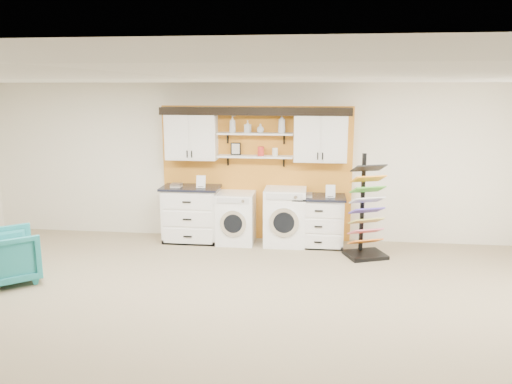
# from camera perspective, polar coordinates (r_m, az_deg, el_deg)

# --- Properties ---
(floor) EXTENTS (10.00, 10.00, 0.00)m
(floor) POSITION_cam_1_polar(r_m,az_deg,el_deg) (5.63, -4.96, -17.07)
(floor) COLOR gray
(floor) RESTS_ON ground
(ceiling) EXTENTS (10.00, 10.00, 0.00)m
(ceiling) POSITION_cam_1_polar(r_m,az_deg,el_deg) (4.93, -5.55, 12.77)
(ceiling) COLOR white
(ceiling) RESTS_ON wall_back
(wall_back) EXTENTS (10.00, 0.00, 10.00)m
(wall_back) POSITION_cam_1_polar(r_m,az_deg,el_deg) (8.97, 0.05, 3.43)
(wall_back) COLOR silver
(wall_back) RESTS_ON floor
(accent_panel) EXTENTS (3.40, 0.07, 2.40)m
(accent_panel) POSITION_cam_1_polar(r_m,az_deg,el_deg) (8.97, 0.02, 2.13)
(accent_panel) COLOR orange
(accent_panel) RESTS_ON wall_back
(upper_cabinet_left) EXTENTS (0.90, 0.35, 0.84)m
(upper_cabinet_left) POSITION_cam_1_polar(r_m,az_deg,el_deg) (8.92, -7.39, 6.39)
(upper_cabinet_left) COLOR white
(upper_cabinet_left) RESTS_ON wall_back
(upper_cabinet_right) EXTENTS (0.90, 0.35, 0.84)m
(upper_cabinet_right) POSITION_cam_1_polar(r_m,az_deg,el_deg) (8.65, 7.38, 6.22)
(upper_cabinet_right) COLOR white
(upper_cabinet_right) RESTS_ON wall_back
(shelf_lower) EXTENTS (1.32, 0.28, 0.03)m
(shelf_lower) POSITION_cam_1_polar(r_m,az_deg,el_deg) (8.76, -0.11, 4.08)
(shelf_lower) COLOR white
(shelf_lower) RESTS_ON wall_back
(shelf_upper) EXTENTS (1.32, 0.28, 0.03)m
(shelf_upper) POSITION_cam_1_polar(r_m,az_deg,el_deg) (8.71, -0.11, 6.69)
(shelf_upper) COLOR white
(shelf_upper) RESTS_ON wall_back
(crown_molding) EXTENTS (3.30, 0.41, 0.13)m
(crown_molding) POSITION_cam_1_polar(r_m,az_deg,el_deg) (8.70, -0.10, 9.31)
(crown_molding) COLOR black
(crown_molding) RESTS_ON wall_back
(picture_frame) EXTENTS (0.18, 0.02, 0.22)m
(picture_frame) POSITION_cam_1_polar(r_m,az_deg,el_deg) (8.84, -2.33, 4.96)
(picture_frame) COLOR black
(picture_frame) RESTS_ON shelf_lower
(canister_red) EXTENTS (0.11, 0.11, 0.16)m
(canister_red) POSITION_cam_1_polar(r_m,az_deg,el_deg) (8.73, 0.55, 4.69)
(canister_red) COLOR red
(canister_red) RESTS_ON shelf_lower
(canister_cream) EXTENTS (0.10, 0.10, 0.14)m
(canister_cream) POSITION_cam_1_polar(r_m,az_deg,el_deg) (8.71, 2.19, 4.60)
(canister_cream) COLOR silver
(canister_cream) RESTS_ON shelf_lower
(base_cabinet_left) EXTENTS (1.02, 0.66, 1.00)m
(base_cabinet_left) POSITION_cam_1_polar(r_m,az_deg,el_deg) (9.01, -7.39, -2.49)
(base_cabinet_left) COLOR white
(base_cabinet_left) RESTS_ON floor
(base_cabinet_right) EXTENTS (0.90, 0.66, 0.89)m
(base_cabinet_right) POSITION_cam_1_polar(r_m,az_deg,el_deg) (8.76, 7.14, -3.27)
(base_cabinet_right) COLOR white
(base_cabinet_right) RESTS_ON floor
(washer) EXTENTS (0.65, 0.71, 0.90)m
(washer) POSITION_cam_1_polar(r_m,az_deg,el_deg) (8.85, -2.28, -2.95)
(washer) COLOR white
(washer) RESTS_ON floor
(dryer) EXTENTS (0.72, 0.71, 1.00)m
(dryer) POSITION_cam_1_polar(r_m,az_deg,el_deg) (8.75, 3.35, -2.82)
(dryer) COLOR white
(dryer) RESTS_ON floor
(sample_rack) EXTENTS (0.75, 0.69, 1.68)m
(sample_rack) POSITION_cam_1_polar(r_m,az_deg,el_deg) (8.30, 12.44, -3.68)
(sample_rack) COLOR black
(sample_rack) RESTS_ON floor
(armchair) EXTENTS (1.15, 1.15, 0.75)m
(armchair) POSITION_cam_1_polar(r_m,az_deg,el_deg) (7.93, -26.60, -6.61)
(armchair) COLOR teal
(armchair) RESTS_ON floor
(soap_bottle_a) EXTENTS (0.14, 0.14, 0.29)m
(soap_bottle_a) POSITION_cam_1_polar(r_m,az_deg,el_deg) (8.75, -2.70, 7.76)
(soap_bottle_a) COLOR silver
(soap_bottle_a) RESTS_ON shelf_upper
(soap_bottle_b) EXTENTS (0.12, 0.12, 0.21)m
(soap_bottle_b) POSITION_cam_1_polar(r_m,az_deg,el_deg) (8.72, -0.95, 7.49)
(soap_bottle_b) COLOR silver
(soap_bottle_b) RESTS_ON shelf_upper
(soap_bottle_c) EXTENTS (0.16, 0.16, 0.16)m
(soap_bottle_c) POSITION_cam_1_polar(r_m,az_deg,el_deg) (8.69, 0.51, 7.30)
(soap_bottle_c) COLOR silver
(soap_bottle_c) RESTS_ON shelf_upper
(soap_bottle_d) EXTENTS (0.17, 0.17, 0.33)m
(soap_bottle_d) POSITION_cam_1_polar(r_m,az_deg,el_deg) (8.65, 2.96, 7.83)
(soap_bottle_d) COLOR silver
(soap_bottle_d) RESTS_ON shelf_upper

